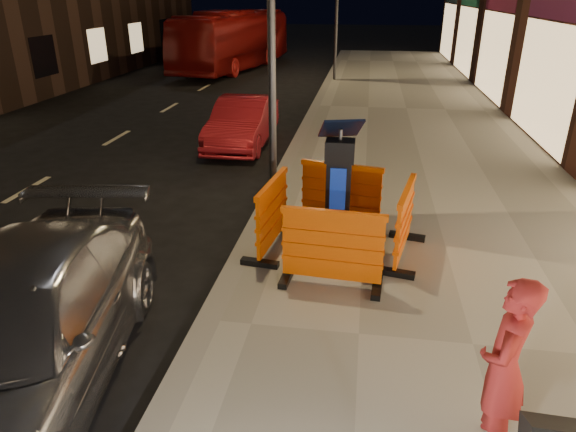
# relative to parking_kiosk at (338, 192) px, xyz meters

# --- Properties ---
(ground_plane) EXTENTS (120.00, 120.00, 0.00)m
(ground_plane) POSITION_rel_parking_kiosk_xyz_m (-1.37, -1.96, -1.09)
(ground_plane) COLOR black
(ground_plane) RESTS_ON ground
(sidewalk) EXTENTS (6.00, 60.00, 0.15)m
(sidewalk) POSITION_rel_parking_kiosk_xyz_m (1.63, -1.96, -1.02)
(sidewalk) COLOR gray
(sidewalk) RESTS_ON ground
(kerb) EXTENTS (0.30, 60.00, 0.15)m
(kerb) POSITION_rel_parking_kiosk_xyz_m (-1.37, -1.96, -1.02)
(kerb) COLOR slate
(kerb) RESTS_ON ground
(parking_kiosk) EXTENTS (0.69, 0.69, 1.89)m
(parking_kiosk) POSITION_rel_parking_kiosk_xyz_m (0.00, 0.00, 0.00)
(parking_kiosk) COLOR black
(parking_kiosk) RESTS_ON sidewalk
(barrier_front) EXTENTS (1.39, 0.66, 1.05)m
(barrier_front) POSITION_rel_parking_kiosk_xyz_m (0.00, -0.95, -0.42)
(barrier_front) COLOR #E85604
(barrier_front) RESTS_ON sidewalk
(barrier_back) EXTENTS (1.44, 0.83, 1.05)m
(barrier_back) POSITION_rel_parking_kiosk_xyz_m (0.00, 0.95, -0.42)
(barrier_back) COLOR #E85604
(barrier_back) RESTS_ON sidewalk
(barrier_kerbside) EXTENTS (0.73, 1.41, 1.05)m
(barrier_kerbside) POSITION_rel_parking_kiosk_xyz_m (-0.95, 0.00, -0.42)
(barrier_kerbside) COLOR #E85604
(barrier_kerbside) RESTS_ON sidewalk
(barrier_bldgside) EXTENTS (0.81, 1.44, 1.05)m
(barrier_bldgside) POSITION_rel_parking_kiosk_xyz_m (0.95, 0.00, -0.42)
(barrier_bldgside) COLOR #E85604
(barrier_bldgside) RESTS_ON sidewalk
(car_silver) EXTENTS (2.65, 4.97, 1.37)m
(car_silver) POSITION_rel_parking_kiosk_xyz_m (-2.90, -3.15, -1.09)
(car_silver) COLOR #A0A0A4
(car_silver) RESTS_ON ground
(car_red) EXTENTS (1.32, 3.68, 1.21)m
(car_red) POSITION_rel_parking_kiosk_xyz_m (-2.77, 5.84, -1.09)
(car_red) COLOR maroon
(car_red) RESTS_ON ground
(bus_doubledecker) EXTENTS (3.89, 10.35, 2.81)m
(bus_doubledecker) POSITION_rel_parking_kiosk_xyz_m (-6.44, 19.66, -1.09)
(bus_doubledecker) COLOR maroon
(bus_doubledecker) RESTS_ON ground
(man) EXTENTS (0.58, 0.69, 1.61)m
(man) POSITION_rel_parking_kiosk_xyz_m (1.52, -3.33, -0.14)
(man) COLOR maroon
(man) RESTS_ON sidewalk
(street_lamp_mid) EXTENTS (0.12, 0.12, 6.00)m
(street_lamp_mid) POSITION_rel_parking_kiosk_xyz_m (-1.12, 1.04, 2.06)
(street_lamp_mid) COLOR #3F3F44
(street_lamp_mid) RESTS_ON sidewalk
(street_lamp_far) EXTENTS (0.12, 0.12, 6.00)m
(street_lamp_far) POSITION_rel_parking_kiosk_xyz_m (-1.12, 16.04, 2.06)
(street_lamp_far) COLOR #3F3F44
(street_lamp_far) RESTS_ON sidewalk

